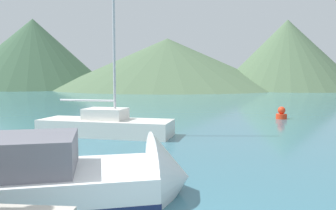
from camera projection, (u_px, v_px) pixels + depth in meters
The scene contains 6 objects.
motorboat_near at pixel (70, 180), 7.37m from camera, with size 6.40×3.97×2.27m.
sailboat_inner at pixel (106, 124), 15.56m from camera, with size 6.53×2.82×10.55m.
buoy_marker at pixel (281, 114), 21.79m from camera, with size 0.71×0.71×0.82m.
hill_west at pixel (34, 54), 80.28m from camera, with size 37.19×37.19×16.98m.
hill_central at pixel (167, 64), 78.56m from camera, with size 53.83×53.83×12.01m.
hill_east at pixel (287, 55), 72.63m from camera, with size 30.80×30.80×15.45m.
Camera 1 is at (0.84, -4.34, 2.76)m, focal length 35.00 mm.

